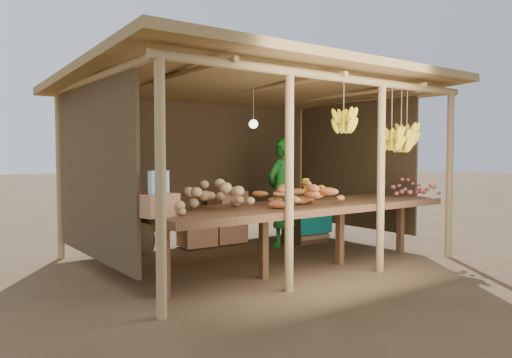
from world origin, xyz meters
TOP-DOWN VIEW (x-y plane):
  - ground at (0.00, 0.00)m, footprint 60.00×60.00m
  - stall_structure at (0.07, 0.01)m, footprint 4.70×3.50m
  - counter at (0.00, -0.95)m, footprint 3.90×1.05m
  - potato_heap at (-1.29, -0.90)m, footprint 1.20×0.99m
  - sweet_potato_heap at (-0.17, -1.04)m, footprint 1.12×0.76m
  - onion_heap at (1.90, -1.11)m, footprint 0.73×0.44m
  - banana_pile at (0.44, -0.65)m, footprint 0.61×0.50m
  - tomato_basin at (-1.90, -0.54)m, footprint 0.38×0.38m
  - bottle_box at (-1.90, -1.01)m, footprint 0.39×0.33m
  - vendor at (0.82, 0.45)m, footprint 0.67×0.52m
  - tarp_crate at (1.32, 0.49)m, footprint 0.65×0.56m
  - carton_stack at (0.10, 1.10)m, footprint 1.04×0.40m
  - burlap_sacks at (-1.31, 1.14)m, footprint 0.75×0.39m

SIDE VIEW (x-z plane):
  - ground at x=0.00m, z-range 0.00..0.00m
  - burlap_sacks at x=-1.31m, z-range -0.03..0.50m
  - tarp_crate at x=1.32m, z-range -0.07..0.68m
  - carton_stack at x=0.10m, z-range -0.05..0.75m
  - counter at x=0.00m, z-range 0.34..1.14m
  - vendor at x=0.82m, z-range 0.00..1.63m
  - tomato_basin at x=-1.90m, z-range 0.78..0.98m
  - bottle_box at x=-1.90m, z-range 0.75..1.18m
  - banana_pile at x=0.44m, z-range 0.80..1.14m
  - onion_heap at x=1.90m, z-range 0.80..1.15m
  - sweet_potato_heap at x=-0.17m, z-range 0.80..1.16m
  - potato_heap at x=-1.29m, z-range 0.80..1.17m
  - stall_structure at x=0.07m, z-range 0.70..3.13m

